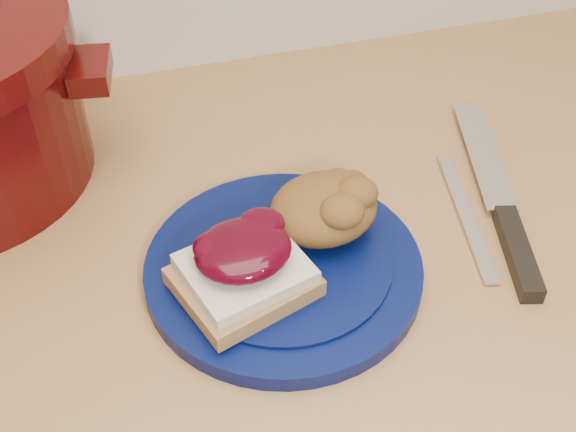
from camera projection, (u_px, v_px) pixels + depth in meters
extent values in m
cylinder|color=#040C3B|center=(284.00, 268.00, 0.63)|extent=(0.29, 0.29, 0.02)
cube|color=olive|center=(244.00, 282.00, 0.59)|extent=(0.13, 0.12, 0.02)
cube|color=beige|center=(245.00, 268.00, 0.58)|extent=(0.11, 0.10, 0.01)
ellipsoid|color=#31010D|center=(243.00, 250.00, 0.58)|extent=(0.09, 0.09, 0.02)
ellipsoid|color=brown|center=(324.00, 208.00, 0.63)|extent=(0.11, 0.10, 0.05)
cube|color=black|center=(518.00, 252.00, 0.64)|extent=(0.05, 0.11, 0.02)
cube|color=silver|center=(484.00, 153.00, 0.75)|extent=(0.08, 0.18, 0.00)
cube|color=silver|center=(466.00, 214.00, 0.69)|extent=(0.05, 0.18, 0.00)
cube|color=#370605|center=(90.00, 71.00, 0.68)|extent=(0.05, 0.07, 0.02)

